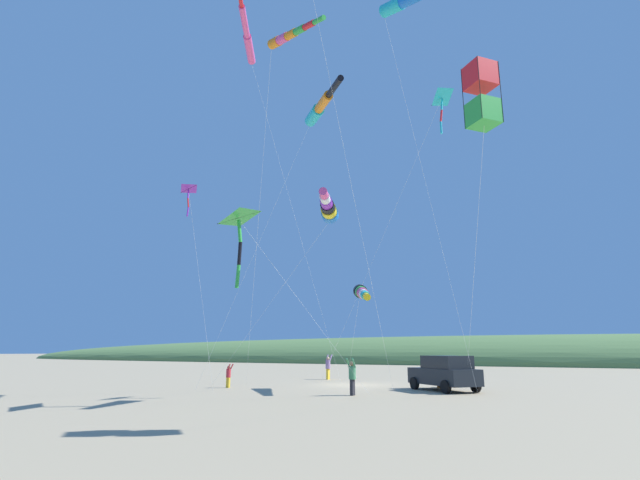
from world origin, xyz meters
The scene contains 16 objects.
ground_plane centered at (0.00, 0.00, 0.00)m, with size 600.00×600.00×0.00m, color tan.
dune_ridge_grassy centered at (55.00, 0.00, 0.00)m, with size 28.00×240.00×9.06m, color #567A42.
parked_car centered at (-1.95, -6.29, 0.95)m, with size 4.20×4.47×1.85m.
cooler_box centered at (0.46, -5.48, 0.21)m, with size 0.62×0.42×0.42m.
person_adult_flyer centered at (-6.70, -3.00, 0.96)m, with size 0.51×0.40×1.77m.
person_child_green_jacket centered at (4.41, 4.08, 0.99)m, with size 0.54×0.42×1.82m.
person_child_grey_jacket centered at (-5.67, 5.43, 0.74)m, with size 0.35×0.43×1.37m.
kite_box_yellow_midlevel centered at (-14.11, -11.08, 10.08)m, with size 14.17×4.58×11.15m.
kite_windsock_red_high_left centered at (-10.05, -3.43, 8.50)m, with size 4.61×9.78×8.86m.
kite_delta_long_streamer_left centered at (-13.10, -0.69, 7.63)m, with size 8.46×4.10×8.12m.
kite_delta_green_low_center centered at (-4.88, -7.67, 15.45)m, with size 7.39×11.60×15.90m.
kite_delta_white_trailing centered at (-11.57, 3.77, 10.09)m, with size 3.95×1.05×10.37m.
kite_windsock_orange_high_right centered at (-13.62, -3.41, 15.17)m, with size 12.02×12.06×15.79m.
kite_windsock_purple_drifting centered at (-10.11, 1.55, 19.17)m, with size 17.26×4.04×19.47m.
kite_windsock_small_distant centered at (-3.72, -2.33, 5.30)m, with size 12.02×6.93×6.01m.
kite_windsock_black_fish_shape centered at (-8.78, -2.27, 14.37)m, with size 5.47×11.46×15.14m.
Camera 1 is at (-28.83, -13.13, 2.13)m, focal length 27.00 mm.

